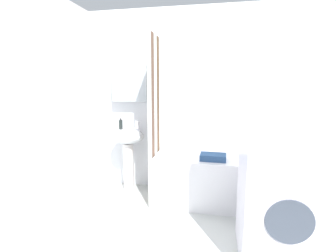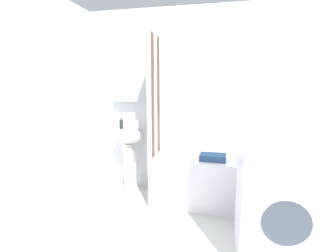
% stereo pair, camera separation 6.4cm
% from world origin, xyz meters
% --- Properties ---
extents(ground_plane, '(4.80, 5.60, 0.04)m').
position_xyz_m(ground_plane, '(0.00, 0.00, -0.02)').
color(ground_plane, silver).
extents(wall_back_tiled, '(3.60, 0.18, 2.40)m').
position_xyz_m(wall_back_tiled, '(-0.06, 1.26, 1.14)').
color(wall_back_tiled, silver).
rests_on(wall_back_tiled, ground_plane).
extents(wall_left_tiled, '(0.07, 1.81, 2.40)m').
position_xyz_m(wall_left_tiled, '(-1.57, 0.34, 1.12)').
color(wall_left_tiled, silver).
rests_on(wall_left_tiled, ground_plane).
extents(sink, '(0.44, 0.34, 0.85)m').
position_xyz_m(sink, '(-0.95, 1.03, 0.62)').
color(sink, white).
rests_on(sink, ground_plane).
extents(faucet, '(0.03, 0.12, 0.12)m').
position_xyz_m(faucet, '(-0.95, 1.11, 0.91)').
color(faucet, silver).
rests_on(faucet, sink).
extents(soap_dispenser, '(0.05, 0.05, 0.14)m').
position_xyz_m(soap_dispenser, '(-1.03, 1.00, 0.91)').
color(soap_dispenser, '#262D2C').
rests_on(soap_dispenser, sink).
extents(toothbrush_cup, '(0.06, 0.06, 0.11)m').
position_xyz_m(toothbrush_cup, '(-0.82, 1.05, 0.90)').
color(toothbrush_cup, white).
rests_on(toothbrush_cup, sink).
extents(bathtub, '(1.55, 0.66, 0.57)m').
position_xyz_m(bathtub, '(0.25, 0.89, 0.29)').
color(bathtub, white).
rests_on(bathtub, ground_plane).
extents(shower_curtain, '(0.01, 0.66, 2.00)m').
position_xyz_m(shower_curtain, '(-0.54, 0.89, 1.00)').
color(shower_curtain, white).
rests_on(shower_curtain, ground_plane).
extents(body_wash_bottle, '(0.07, 0.07, 0.22)m').
position_xyz_m(body_wash_bottle, '(0.92, 1.17, 0.68)').
color(body_wash_bottle, '#2A2A33').
rests_on(body_wash_bottle, bathtub).
extents(lotion_bottle, '(0.05, 0.05, 0.17)m').
position_xyz_m(lotion_bottle, '(0.80, 1.13, 0.65)').
color(lotion_bottle, gold).
rests_on(lotion_bottle, bathtub).
extents(conditioner_bottle, '(0.05, 0.05, 0.21)m').
position_xyz_m(conditioner_bottle, '(0.74, 1.15, 0.67)').
color(conditioner_bottle, white).
rests_on(conditioner_bottle, bathtub).
extents(towel_folded, '(0.30, 0.20, 0.07)m').
position_xyz_m(towel_folded, '(0.17, 0.74, 0.61)').
color(towel_folded, '#2D4D7B').
rests_on(towel_folded, bathtub).
extents(washer_dryer_stack, '(0.59, 0.62, 1.74)m').
position_xyz_m(washer_dryer_stack, '(0.70, 0.00, 0.87)').
color(washer_dryer_stack, white).
rests_on(washer_dryer_stack, ground_plane).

